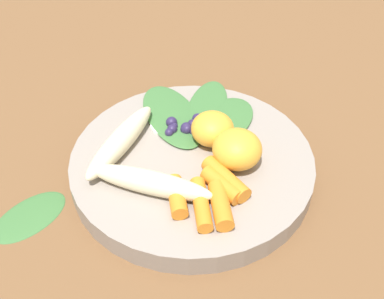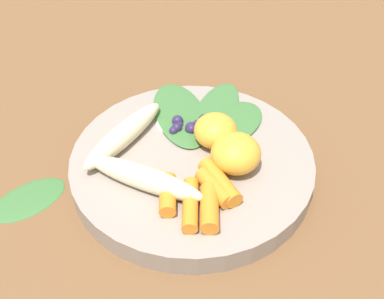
# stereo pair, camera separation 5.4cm
# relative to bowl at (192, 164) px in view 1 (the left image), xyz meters

# --- Properties ---
(ground_plane) EXTENTS (2.40, 2.40, 0.00)m
(ground_plane) POSITION_rel_bowl_xyz_m (0.00, 0.00, -0.01)
(ground_plane) COLOR brown
(bowl) EXTENTS (0.28, 0.28, 0.03)m
(bowl) POSITION_rel_bowl_xyz_m (0.00, 0.00, 0.00)
(bowl) COLOR gray
(bowl) RESTS_ON ground_plane
(banana_peeled_left) EXTENTS (0.04, 0.14, 0.03)m
(banana_peeled_left) POSITION_rel_bowl_xyz_m (-0.06, 0.03, 0.03)
(banana_peeled_left) COLOR beige
(banana_peeled_left) RESTS_ON bowl
(banana_peeled_right) EXTENTS (0.14, 0.05, 0.03)m
(banana_peeled_right) POSITION_rel_bowl_xyz_m (-0.01, 0.08, 0.03)
(banana_peeled_right) COLOR beige
(banana_peeled_right) RESTS_ON bowl
(orange_segment_near) EXTENTS (0.05, 0.05, 0.04)m
(orange_segment_near) POSITION_rel_bowl_xyz_m (0.03, -0.02, 0.03)
(orange_segment_near) COLOR #F4A833
(orange_segment_near) RESTS_ON bowl
(orange_segment_far) EXTENTS (0.06, 0.06, 0.04)m
(orange_segment_far) POSITION_rel_bowl_xyz_m (-0.00, -0.05, 0.03)
(orange_segment_far) COLOR #F4A833
(orange_segment_far) RESTS_ON bowl
(carrot_front) EXTENTS (0.05, 0.03, 0.02)m
(carrot_front) POSITION_rel_bowl_xyz_m (-0.07, -0.00, 0.02)
(carrot_front) COLOR orange
(carrot_front) RESTS_ON bowl
(carrot_mid_left) EXTENTS (0.07, 0.04, 0.02)m
(carrot_mid_left) POSITION_rel_bowl_xyz_m (-0.08, -0.03, 0.02)
(carrot_mid_left) COLOR orange
(carrot_mid_left) RESTS_ON bowl
(carrot_mid_right) EXTENTS (0.06, 0.04, 0.02)m
(carrot_mid_right) POSITION_rel_bowl_xyz_m (-0.07, -0.05, 0.02)
(carrot_mid_right) COLOR orange
(carrot_mid_right) RESTS_ON bowl
(carrot_rear) EXTENTS (0.04, 0.05, 0.02)m
(carrot_rear) POSITION_rel_bowl_xyz_m (-0.05, -0.04, 0.02)
(carrot_rear) COLOR orange
(carrot_rear) RESTS_ON bowl
(carrot_small) EXTENTS (0.06, 0.06, 0.02)m
(carrot_small) POSITION_rel_bowl_xyz_m (-0.04, -0.05, 0.02)
(carrot_small) COLOR orange
(carrot_small) RESTS_ON bowl
(blueberry_pile) EXTENTS (0.04, 0.05, 0.01)m
(blueberry_pile) POSITION_rel_bowl_xyz_m (0.04, 0.02, 0.02)
(blueberry_pile) COLOR #2D234C
(blueberry_pile) RESTS_ON bowl
(coconut_shred_patch) EXTENTS (0.04, 0.04, 0.00)m
(coconut_shred_patch) POSITION_rel_bowl_xyz_m (0.05, 0.04, 0.01)
(coconut_shred_patch) COLOR white
(coconut_shred_patch) RESTS_ON bowl
(kale_leaf_left) EXTENTS (0.12, 0.09, 0.01)m
(kale_leaf_left) POSITION_rel_bowl_xyz_m (0.07, -0.03, 0.02)
(kale_leaf_left) COLOR #3D7038
(kale_leaf_left) RESTS_ON bowl
(kale_leaf_right) EXTENTS (0.13, 0.05, 0.01)m
(kale_leaf_right) POSITION_rel_bowl_xyz_m (0.09, -0.00, 0.02)
(kale_leaf_right) COLOR #3D7038
(kale_leaf_right) RESTS_ON bowl
(kale_leaf_rear) EXTENTS (0.15, 0.13, 0.01)m
(kale_leaf_rear) POSITION_rel_bowl_xyz_m (0.06, 0.04, 0.02)
(kale_leaf_rear) COLOR #3D7038
(kale_leaf_rear) RESTS_ON bowl
(kale_leaf_stray) EXTENTS (0.10, 0.09, 0.01)m
(kale_leaf_stray) POSITION_rel_bowl_xyz_m (-0.10, 0.16, -0.01)
(kale_leaf_stray) COLOR #3D7038
(kale_leaf_stray) RESTS_ON ground_plane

